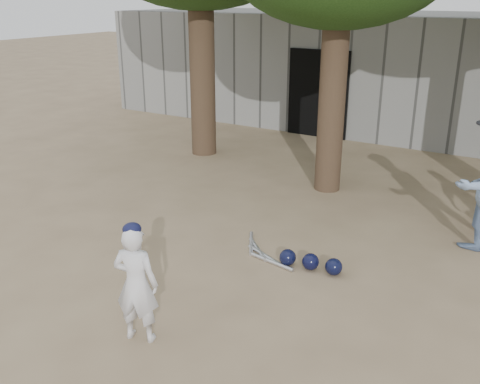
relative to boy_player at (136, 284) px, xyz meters
The scene contains 5 objects.
ground 1.57m from the boy_player, 119.16° to the left, with size 70.00×70.00×0.00m, color #937C5E.
boy_player is the anchor object (origin of this frame).
back_building 11.63m from the boy_player, 93.45° to the left, with size 16.00×5.24×3.00m.
helmet_row 2.59m from the boy_player, 68.07° to the left, with size 0.87×0.30×0.23m.
bat_pile 2.50m from the boy_player, 86.17° to the left, with size 1.10×0.78×0.06m.
Camera 1 is at (4.15, -4.86, 3.50)m, focal length 40.00 mm.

